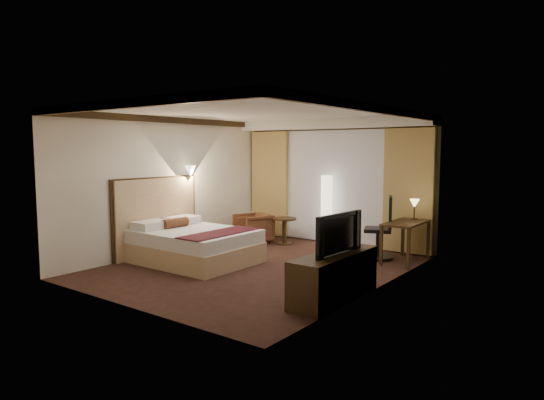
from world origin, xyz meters
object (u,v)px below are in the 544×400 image
Objects in this scene: bed at (195,246)px; desk at (405,242)px; television at (333,231)px; side_table at (284,231)px; office_chair at (378,227)px; armchair at (253,227)px; floor_lamp at (326,210)px; dresser at (334,276)px.

desk is (3.10, 2.29, 0.07)m from bed.
desk is at bearing 3.92° from television.
desk reaches higher than side_table.
office_chair is at bearing 40.99° from bed.
armchair is at bearing -152.75° from side_table.
side_table is 4.02m from television.
floor_lamp is at bearing 51.55° from armchair.
television is (0.02, -2.72, 0.58)m from desk.
floor_lamp is 1.59m from office_chair.
floor_lamp is 1.38× the size of desk.
bed is 2.08m from armchair.
bed is at bearing 85.57° from television.
television is (3.12, -0.43, 0.65)m from bed.
dresser is at bearing -86.50° from television.
dresser reaches higher than side_table.
office_chair is (2.25, -0.14, 0.31)m from side_table.
side_table is 1.02m from floor_lamp.
dresser is at bearing -100.63° from office_chair.
television is at bearing 180.00° from dresser.
armchair is 0.68× the size of television.
television reaches higher than dresser.
side_table is 3.99m from dresser.
armchair is 4.25m from dresser.
television is at bearing -89.58° from desk.
armchair is 1.65m from floor_lamp.
dresser is at bearing -7.86° from bed.
television reaches higher than side_table.
dresser reaches higher than bed.
desk reaches higher than armchair.
office_chair is 2.75m from television.
side_table is 0.35× the size of dresser.
office_chair is 2.75m from dresser.
side_table is 2.28m from office_chair.
bed is at bearing -161.75° from office_chair.
floor_lamp is at bearing 121.95° from dresser.
armchair reaches higher than dresser.
bed is 1.88× the size of desk.
office_chair reaches higher than bed.
bed is 3.18m from dresser.
side_table is at bearing 48.29° from television.
dresser is (3.15, -0.43, 0.02)m from bed.
office_chair reaches higher than side_table.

